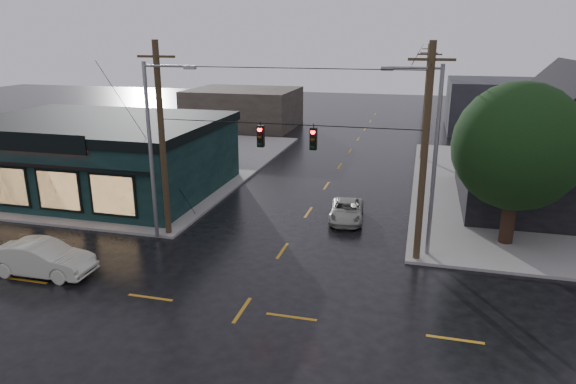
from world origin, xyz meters
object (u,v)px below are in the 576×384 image
(utility_pole_nw, at_px, (169,235))
(sedan_cream, at_px, (42,258))
(suv_silver, at_px, (347,211))
(utility_pole_ne, at_px, (416,261))
(corner_tree, at_px, (518,147))

(utility_pole_nw, bearing_deg, sedan_cream, -119.28)
(utility_pole_nw, bearing_deg, suv_silver, 28.19)
(utility_pole_ne, bearing_deg, suv_silver, 130.27)
(sedan_cream, bearing_deg, utility_pole_nw, -30.96)
(utility_pole_ne, height_order, sedan_cream, utility_pole_ne)
(sedan_cream, height_order, suv_silver, sedan_cream)
(suv_silver, bearing_deg, corner_tree, -16.14)
(suv_silver, bearing_deg, sedan_cream, -144.48)
(corner_tree, bearing_deg, sedan_cream, -156.54)
(utility_pole_nw, relative_size, sedan_cream, 2.16)
(corner_tree, xyz_separation_m, utility_pole_ne, (-4.40, -3.19, -5.14))
(suv_silver, bearing_deg, utility_pole_nw, -157.22)
(corner_tree, distance_m, utility_pole_nw, 18.42)
(sedan_cream, bearing_deg, suv_silver, -50.75)
(corner_tree, relative_size, suv_silver, 2.01)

